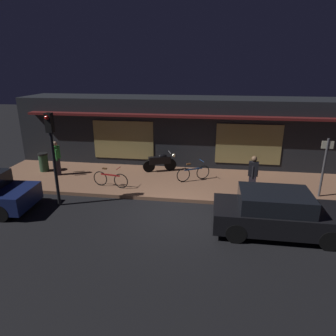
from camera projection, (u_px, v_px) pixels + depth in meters
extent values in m
plane|color=black|center=(171.00, 213.00, 11.11)|extent=(60.00, 60.00, 0.00)
cube|color=#8C6047|center=(180.00, 182.00, 13.89)|extent=(18.00, 4.00, 0.15)
cube|color=black|center=(187.00, 131.00, 16.52)|extent=(18.00, 2.80, 3.60)
cube|color=olive|center=(123.00, 140.00, 15.73)|extent=(3.20, 0.04, 2.00)
cube|color=olive|center=(248.00, 144.00, 14.85)|extent=(3.20, 0.04, 2.00)
cube|color=#591919|center=(184.00, 116.00, 14.64)|extent=(16.20, 0.50, 0.12)
cylinder|color=black|center=(149.00, 166.00, 14.92)|extent=(0.60, 0.33, 0.60)
cylinder|color=black|center=(170.00, 165.00, 15.16)|extent=(0.60, 0.33, 0.60)
cube|color=black|center=(160.00, 160.00, 14.95)|extent=(1.13, 0.66, 0.36)
ellipsoid|color=black|center=(163.00, 156.00, 14.92)|extent=(0.50, 0.38, 0.20)
sphere|color=#F9EDB7|center=(174.00, 155.00, 15.05)|extent=(0.18, 0.18, 0.18)
cylinder|color=gray|center=(170.00, 152.00, 14.95)|extent=(0.23, 0.52, 0.03)
torus|color=black|center=(100.00, 178.00, 13.21)|extent=(0.66, 0.15, 0.66)
torus|color=black|center=(121.00, 181.00, 12.93)|extent=(0.66, 0.15, 0.66)
cube|color=#A51E1E|center=(110.00, 175.00, 13.00)|extent=(0.89, 0.19, 0.06)
cube|color=brown|center=(105.00, 168.00, 12.99)|extent=(0.21, 0.11, 0.06)
cylinder|color=#A51E1E|center=(119.00, 168.00, 12.77)|extent=(0.09, 0.42, 0.02)
torus|color=black|center=(183.00, 175.00, 13.64)|extent=(0.59, 0.36, 0.66)
torus|color=black|center=(203.00, 172.00, 13.99)|extent=(0.59, 0.36, 0.66)
cube|color=#1E478C|center=(193.00, 169.00, 13.74)|extent=(0.80, 0.48, 0.06)
cube|color=brown|center=(189.00, 164.00, 13.57)|extent=(0.21, 0.17, 0.06)
cylinder|color=#1E478C|center=(202.00, 161.00, 13.78)|extent=(0.23, 0.38, 0.02)
cube|color=#28232D|center=(58.00, 166.00, 14.50)|extent=(0.34, 0.32, 0.85)
cube|color=#2D8C38|center=(56.00, 152.00, 14.27)|extent=(0.44, 0.39, 0.58)
sphere|color=tan|center=(55.00, 144.00, 14.13)|extent=(0.22, 0.22, 0.22)
cylinder|color=#2D8C38|center=(56.00, 155.00, 14.06)|extent=(0.12, 0.12, 0.52)
cylinder|color=#2D8C38|center=(55.00, 152.00, 14.51)|extent=(0.12, 0.12, 0.52)
cube|color=#28232D|center=(252.00, 185.00, 12.19)|extent=(0.31, 0.24, 0.85)
cube|color=black|center=(253.00, 169.00, 11.96)|extent=(0.41, 0.28, 0.58)
sphere|color=#8C6647|center=(254.00, 159.00, 11.83)|extent=(0.22, 0.22, 0.22)
cylinder|color=black|center=(254.00, 168.00, 12.22)|extent=(0.10, 0.10, 0.52)
cylinder|color=black|center=(253.00, 173.00, 11.75)|extent=(0.10, 0.10, 0.52)
cylinder|color=#47474C|center=(324.00, 168.00, 11.84)|extent=(0.09, 0.09, 2.40)
cube|color=beige|center=(328.00, 145.00, 11.54)|extent=(0.44, 0.03, 0.30)
cylinder|color=#2D4C33|center=(44.00, 163.00, 15.04)|extent=(0.44, 0.44, 0.85)
cylinder|color=black|center=(42.00, 154.00, 14.89)|extent=(0.48, 0.48, 0.08)
cylinder|color=black|center=(54.00, 161.00, 11.21)|extent=(0.12, 0.12, 3.60)
cube|color=black|center=(49.00, 123.00, 10.75)|extent=(0.24, 0.24, 0.70)
sphere|color=red|center=(47.00, 118.00, 10.56)|extent=(0.16, 0.16, 0.16)
cylinder|color=black|center=(25.00, 195.00, 11.93)|extent=(0.65, 0.25, 0.64)
cylinder|color=black|center=(1.00, 213.00, 10.46)|extent=(0.65, 0.25, 0.64)
cylinder|color=black|center=(313.00, 215.00, 10.28)|extent=(0.64, 0.22, 0.64)
cylinder|color=black|center=(329.00, 240.00, 8.82)|extent=(0.64, 0.22, 0.64)
cylinder|color=black|center=(233.00, 210.00, 10.67)|extent=(0.64, 0.22, 0.64)
cylinder|color=black|center=(236.00, 233.00, 9.21)|extent=(0.64, 0.22, 0.64)
cube|color=black|center=(278.00, 217.00, 9.67)|extent=(4.11, 1.78, 0.68)
cube|color=black|center=(275.00, 201.00, 9.51)|extent=(2.21, 1.61, 0.64)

